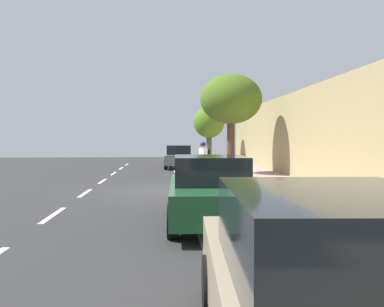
{
  "coord_description": "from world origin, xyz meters",
  "views": [
    {
      "loc": [
        -0.1,
        -15.18,
        1.88
      ],
      "look_at": [
        1.29,
        4.05,
        1.24
      ],
      "focal_mm": 38.26,
      "sensor_mm": 36.0,
      "label": 1
    }
  ],
  "objects_px": {
    "parked_sedan_tan_nearest": "(337,296)",
    "parked_sedan_grey_mid": "(179,157)",
    "fire_hydrant": "(223,170)",
    "bicycle_at_curb": "(198,171)",
    "street_tree_mid_block": "(231,100)",
    "cyclist_with_backpack": "(203,156)",
    "street_tree_far_end": "(209,123)",
    "parked_sedan_green_second": "(210,190)"
  },
  "relations": [
    {
      "from": "parked_sedan_green_second",
      "to": "street_tree_far_end",
      "type": "relative_size",
      "value": 1.05
    },
    {
      "from": "parked_sedan_grey_mid",
      "to": "street_tree_far_end",
      "type": "xyz_separation_m",
      "value": [
        2.47,
        3.81,
        2.42
      ]
    },
    {
      "from": "cyclist_with_backpack",
      "to": "street_tree_far_end",
      "type": "distance_m",
      "value": 11.76
    },
    {
      "from": "fire_hydrant",
      "to": "parked_sedan_grey_mid",
      "type": "bearing_deg",
      "value": 99.28
    },
    {
      "from": "parked_sedan_tan_nearest",
      "to": "parked_sedan_green_second",
      "type": "bearing_deg",
      "value": 91.83
    },
    {
      "from": "parked_sedan_grey_mid",
      "to": "street_tree_far_end",
      "type": "distance_m",
      "value": 5.14
    },
    {
      "from": "parked_sedan_tan_nearest",
      "to": "street_tree_far_end",
      "type": "relative_size",
      "value": 1.05
    },
    {
      "from": "parked_sedan_tan_nearest",
      "to": "cyclist_with_backpack",
      "type": "distance_m",
      "value": 16.68
    },
    {
      "from": "parked_sedan_green_second",
      "to": "fire_hydrant",
      "type": "xyz_separation_m",
      "value": [
        1.58,
        8.52,
        -0.18
      ]
    },
    {
      "from": "bicycle_at_curb",
      "to": "street_tree_mid_block",
      "type": "xyz_separation_m",
      "value": [
        1.8,
        1.09,
        3.57
      ]
    },
    {
      "from": "parked_sedan_tan_nearest",
      "to": "fire_hydrant",
      "type": "height_order",
      "value": "parked_sedan_tan_nearest"
    },
    {
      "from": "street_tree_far_end",
      "to": "fire_hydrant",
      "type": "xyz_separation_m",
      "value": [
        -0.9,
        -13.39,
        -2.59
      ]
    },
    {
      "from": "bicycle_at_curb",
      "to": "street_tree_mid_block",
      "type": "distance_m",
      "value": 4.14
    },
    {
      "from": "parked_sedan_green_second",
      "to": "cyclist_with_backpack",
      "type": "height_order",
      "value": "cyclist_with_backpack"
    },
    {
      "from": "street_tree_far_end",
      "to": "bicycle_at_curb",
      "type": "bearing_deg",
      "value": -99.27
    },
    {
      "from": "street_tree_mid_block",
      "to": "fire_hydrant",
      "type": "distance_m",
      "value": 4.91
    },
    {
      "from": "parked_sedan_tan_nearest",
      "to": "street_tree_mid_block",
      "type": "bearing_deg",
      "value": 82.83
    },
    {
      "from": "parked_sedan_tan_nearest",
      "to": "cyclist_with_backpack",
      "type": "height_order",
      "value": "cyclist_with_backpack"
    },
    {
      "from": "parked_sedan_grey_mid",
      "to": "street_tree_mid_block",
      "type": "height_order",
      "value": "street_tree_mid_block"
    },
    {
      "from": "bicycle_at_curb",
      "to": "cyclist_with_backpack",
      "type": "distance_m",
      "value": 0.88
    },
    {
      "from": "fire_hydrant",
      "to": "street_tree_far_end",
      "type": "bearing_deg",
      "value": 86.14
    },
    {
      "from": "street_tree_mid_block",
      "to": "bicycle_at_curb",
      "type": "bearing_deg",
      "value": -148.88
    },
    {
      "from": "bicycle_at_curb",
      "to": "fire_hydrant",
      "type": "height_order",
      "value": "fire_hydrant"
    },
    {
      "from": "parked_sedan_tan_nearest",
      "to": "parked_sedan_grey_mid",
      "type": "height_order",
      "value": "same"
    },
    {
      "from": "parked_sedan_grey_mid",
      "to": "parked_sedan_green_second",
      "type": "bearing_deg",
      "value": -90.06
    },
    {
      "from": "parked_sedan_tan_nearest",
      "to": "street_tree_far_end",
      "type": "height_order",
      "value": "street_tree_far_end"
    },
    {
      "from": "parked_sedan_tan_nearest",
      "to": "fire_hydrant",
      "type": "relative_size",
      "value": 5.36
    },
    {
      "from": "parked_sedan_grey_mid",
      "to": "fire_hydrant",
      "type": "distance_m",
      "value": 9.71
    },
    {
      "from": "parked_sedan_grey_mid",
      "to": "fire_hydrant",
      "type": "relative_size",
      "value": 5.31
    },
    {
      "from": "street_tree_far_end",
      "to": "street_tree_mid_block",
      "type": "bearing_deg",
      "value": -90.0
    },
    {
      "from": "parked_sedan_green_second",
      "to": "street_tree_far_end",
      "type": "xyz_separation_m",
      "value": [
        2.49,
        21.9,
        2.42
      ]
    },
    {
      "from": "bicycle_at_curb",
      "to": "fire_hydrant",
      "type": "distance_m",
      "value": 2.53
    },
    {
      "from": "fire_hydrant",
      "to": "parked_sedan_green_second",
      "type": "bearing_deg",
      "value": -100.53
    },
    {
      "from": "cyclist_with_backpack",
      "to": "fire_hydrant",
      "type": "bearing_deg",
      "value": -70.62
    },
    {
      "from": "parked_sedan_tan_nearest",
      "to": "bicycle_at_curb",
      "type": "bearing_deg",
      "value": 88.36
    },
    {
      "from": "street_tree_mid_block",
      "to": "street_tree_far_end",
      "type": "height_order",
      "value": "street_tree_mid_block"
    },
    {
      "from": "fire_hydrant",
      "to": "street_tree_mid_block",
      "type": "bearing_deg",
      "value": 75.31
    },
    {
      "from": "parked_sedan_tan_nearest",
      "to": "parked_sedan_grey_mid",
      "type": "xyz_separation_m",
      "value": [
        -0.18,
        24.32,
        0.0
      ]
    },
    {
      "from": "street_tree_mid_block",
      "to": "street_tree_far_end",
      "type": "xyz_separation_m",
      "value": [
        0.0,
        9.94,
        -0.78
      ]
    },
    {
      "from": "cyclist_with_backpack",
      "to": "fire_hydrant",
      "type": "height_order",
      "value": "cyclist_with_backpack"
    },
    {
      "from": "parked_sedan_green_second",
      "to": "cyclist_with_backpack",
      "type": "distance_m",
      "value": 10.48
    },
    {
      "from": "parked_sedan_green_second",
      "to": "bicycle_at_curb",
      "type": "xyz_separation_m",
      "value": [
        0.69,
        10.88,
        -0.38
      ]
    }
  ]
}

